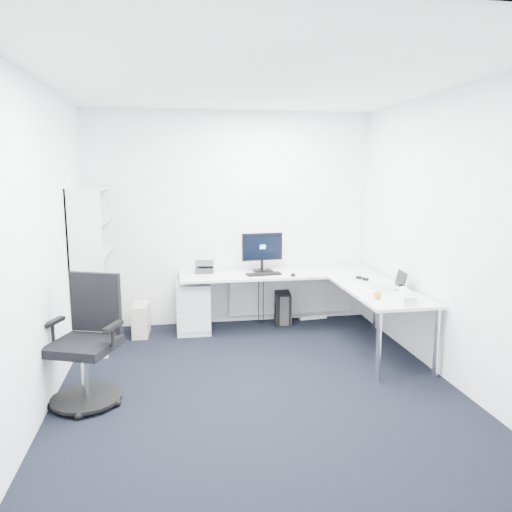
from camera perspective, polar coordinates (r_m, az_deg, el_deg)
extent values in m
plane|color=black|center=(4.71, 0.31, -14.95)|extent=(4.20, 4.20, 0.00)
plane|color=white|center=(4.34, 0.34, 19.44)|extent=(4.20, 4.20, 0.00)
cube|color=white|center=(6.39, -2.88, 4.21)|extent=(3.60, 0.02, 2.70)
cube|color=white|center=(2.32, 9.19, -5.97)|extent=(3.60, 0.02, 2.70)
cube|color=white|center=(4.40, -23.48, 0.82)|extent=(0.02, 4.20, 2.70)
cube|color=white|center=(4.95, 21.31, 1.90)|extent=(0.02, 4.20, 2.70)
cube|color=silver|center=(6.22, -7.21, -5.77)|extent=(0.40, 0.50, 0.62)
cube|color=black|center=(6.55, 3.01, -5.82)|extent=(0.24, 0.45, 0.42)
cube|color=#BAAE9E|center=(6.23, -13.01, -7.07)|extent=(0.20, 0.41, 0.38)
cube|color=white|center=(6.79, 6.53, -6.96)|extent=(0.38, 0.10, 0.04)
cube|color=black|center=(6.07, 0.87, -2.07)|extent=(0.43, 0.20, 0.02)
cube|color=black|center=(6.02, 4.25, -2.16)|extent=(0.07, 0.10, 0.03)
cube|color=white|center=(5.44, 12.18, -3.73)|extent=(0.15, 0.42, 0.01)
sphere|color=orange|center=(5.10, 13.71, -4.35)|extent=(0.08, 0.08, 0.08)
cube|color=white|center=(5.00, 16.62, -4.70)|extent=(0.13, 0.25, 0.09)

